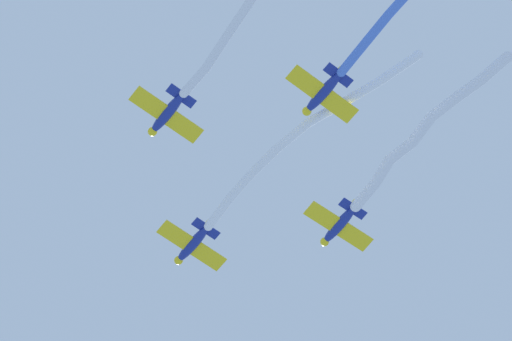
{
  "coord_description": "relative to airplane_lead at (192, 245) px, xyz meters",
  "views": [
    {
      "loc": [
        -7.31,
        43.62,
        2.46
      ],
      "look_at": [
        -5.72,
        -0.53,
        87.3
      ],
      "focal_mm": 84.72,
      "sensor_mm": 36.0,
      "label": 1
    }
  ],
  "objects": [
    {
      "name": "airplane_lead",
      "position": [
        0.0,
        0.0,
        0.0
      ],
      "size": [
        5.65,
        5.07,
        1.56
      ],
      "rotation": [
        0.0,
        0.0,
        5.41
      ],
      "color": "navy"
    },
    {
      "name": "smoke_trail_lead",
      "position": [
        -9.21,
        9.32,
        0.32
      ],
      "size": [
        17.56,
        14.72,
        1.84
      ],
      "color": "white"
    },
    {
      "name": "airplane_left_wing",
      "position": [
        1.22,
        12.05,
        -0.4
      ],
      "size": [
        5.65,
        5.07,
        1.56
      ],
      "rotation": [
        0.0,
        0.0,
        5.41
      ],
      "color": "navy"
    },
    {
      "name": "airplane_right_wing",
      "position": [
        -12.05,
        1.22,
        0.3
      ],
      "size": [
        5.74,
        5.02,
        1.56
      ],
      "rotation": [
        0.0,
        0.0,
        5.37
      ],
      "color": "navy"
    },
    {
      "name": "smoke_trail_right_wing",
      "position": [
        -18.94,
        9.28,
        0.87
      ],
      "size": [
        12.57,
        13.14,
        1.97
      ],
      "color": "white"
    },
    {
      "name": "airplane_slot",
      "position": [
        -10.83,
        13.26,
        -0.2
      ],
      "size": [
        5.63,
        5.08,
        1.56
      ],
      "rotation": [
        0.0,
        0.0,
        5.41
      ],
      "color": "navy"
    }
  ]
}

